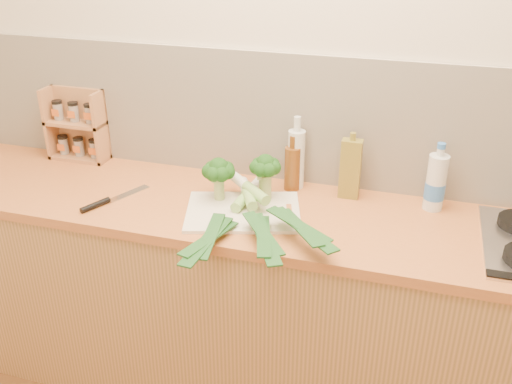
{
  "coord_description": "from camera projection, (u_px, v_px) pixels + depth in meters",
  "views": [
    {
      "loc": [
        0.47,
        -0.67,
        1.94
      ],
      "look_at": [
        -0.07,
        1.1,
        1.02
      ],
      "focal_mm": 40.0,
      "sensor_mm": 36.0,
      "label": 1
    }
  ],
  "objects": [
    {
      "name": "spice_rack",
      "position": [
        78.0,
        129.0,
        2.6
      ],
      "size": [
        0.27,
        0.11,
        0.33
      ],
      "color": "tan",
      "rests_on": "counter"
    },
    {
      "name": "leek_mid",
      "position": [
        254.0,
        209.0,
        2.09
      ],
      "size": [
        0.33,
        0.58,
        0.04
      ],
      "rotation": [
        0.0,
        0.0,
        0.47
      ],
      "color": "white",
      "rests_on": "chopping_board"
    },
    {
      "name": "leek_back",
      "position": [
        266.0,
        201.0,
        2.11
      ],
      "size": [
        0.52,
        0.49,
        0.04
      ],
      "rotation": [
        0.0,
        0.0,
        0.82
      ],
      "color": "white",
      "rests_on": "chopping_board"
    },
    {
      "name": "room_shell",
      "position": [
        300.0,
        120.0,
        2.32
      ],
      "size": [
        3.5,
        3.5,
        3.5
      ],
      "color": "beige",
      "rests_on": "ground"
    },
    {
      "name": "broccoli_left",
      "position": [
        219.0,
        171.0,
        2.2
      ],
      "size": [
        0.13,
        0.13,
        0.17
      ],
      "color": "#9AAE65",
      "rests_on": "chopping_board"
    },
    {
      "name": "leek_front",
      "position": [
        236.0,
        207.0,
        2.14
      ],
      "size": [
        0.12,
        0.71,
        0.04
      ],
      "rotation": [
        0.0,
        0.0,
        -0.07
      ],
      "color": "white",
      "rests_on": "chopping_board"
    },
    {
      "name": "broccoli_right",
      "position": [
        265.0,
        169.0,
        2.2
      ],
      "size": [
        0.12,
        0.12,
        0.19
      ],
      "color": "#9AAE65",
      "rests_on": "chopping_board"
    },
    {
      "name": "counter",
      "position": [
        279.0,
        305.0,
        2.39
      ],
      "size": [
        3.2,
        0.62,
        0.9
      ],
      "color": "#B8814C",
      "rests_on": "ground"
    },
    {
      "name": "water_bottle",
      "position": [
        436.0,
        184.0,
        2.16
      ],
      "size": [
        0.08,
        0.08,
        0.25
      ],
      "color": "silver",
      "rests_on": "counter"
    },
    {
      "name": "amber_bottle",
      "position": [
        292.0,
        168.0,
        2.32
      ],
      "size": [
        0.06,
        0.06,
        0.23
      ],
      "color": "brown",
      "rests_on": "counter"
    },
    {
      "name": "oil_tin",
      "position": [
        350.0,
        168.0,
        2.25
      ],
      "size": [
        0.08,
        0.05,
        0.27
      ],
      "color": "olive",
      "rests_on": "counter"
    },
    {
      "name": "chopping_board",
      "position": [
        243.0,
        212.0,
        2.17
      ],
      "size": [
        0.5,
        0.43,
        0.01
      ],
      "primitive_type": "cube",
      "rotation": [
        0.0,
        0.0,
        0.29
      ],
      "color": "white",
      "rests_on": "counter"
    },
    {
      "name": "glass_bottle",
      "position": [
        296.0,
        158.0,
        2.33
      ],
      "size": [
        0.07,
        0.07,
        0.31
      ],
      "color": "silver",
      "rests_on": "counter"
    },
    {
      "name": "chefs_knife",
      "position": [
        104.0,
        202.0,
        2.24
      ],
      "size": [
        0.16,
        0.3,
        0.02
      ],
      "rotation": [
        0.0,
        0.0,
        -0.43
      ],
      "color": "silver",
      "rests_on": "counter"
    }
  ]
}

